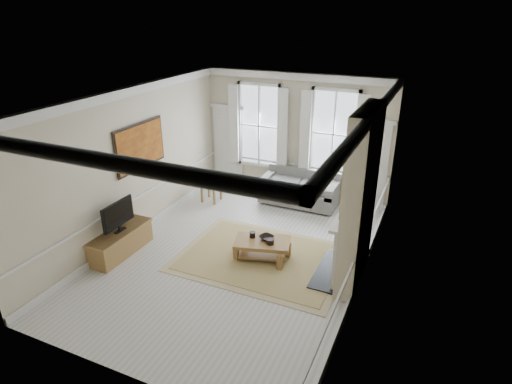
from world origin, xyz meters
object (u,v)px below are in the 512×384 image
at_px(side_table, 211,185).
at_px(tv_stand, 121,242).
at_px(coffee_table, 262,244).
at_px(sofa, 300,190).

xyz_separation_m(side_table, tv_stand, (-0.43, -3.19, -0.18)).
bearing_deg(tv_stand, side_table, 82.31).
height_order(side_table, tv_stand, side_table).
relative_size(side_table, tv_stand, 0.37).
relative_size(side_table, coffee_table, 0.44).
bearing_deg(side_table, sofa, 20.90).
bearing_deg(tv_stand, coffee_table, 19.98).
bearing_deg(coffee_table, tv_stand, -175.64).
bearing_deg(coffee_table, side_table, 123.08).
xyz_separation_m(side_table, coffee_table, (2.44, -2.14, -0.10)).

